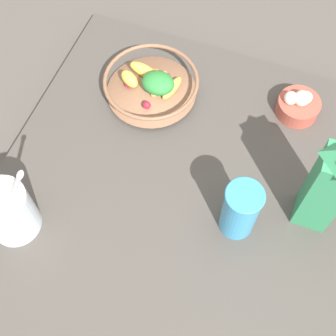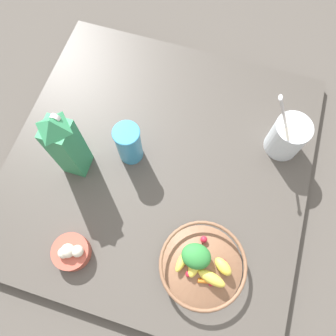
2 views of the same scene
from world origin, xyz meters
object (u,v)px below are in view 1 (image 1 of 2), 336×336
object	(u,v)px
milk_carton	(329,185)
yogurt_tub	(7,211)
fruit_bowl	(152,85)
drinking_cup	(240,210)
garlic_bowl	(298,105)

from	to	relation	value
milk_carton	yogurt_tub	bearing A→B (deg)	-157.31
fruit_bowl	yogurt_tub	distance (m)	0.46
fruit_bowl	milk_carton	size ratio (longest dim) A/B	0.85
milk_carton	drinking_cup	distance (m)	0.18
yogurt_tub	garlic_bowl	size ratio (longest dim) A/B	2.59
milk_carton	drinking_cup	world-z (taller)	milk_carton
yogurt_tub	drinking_cup	world-z (taller)	yogurt_tub
drinking_cup	fruit_bowl	bearing A→B (deg)	138.48
fruit_bowl	milk_carton	distance (m)	0.49
drinking_cup	garlic_bowl	bearing A→B (deg)	80.73
garlic_bowl	fruit_bowl	bearing A→B (deg)	-168.38
milk_carton	yogurt_tub	size ratio (longest dim) A/B	1.04
garlic_bowl	yogurt_tub	bearing A→B (deg)	-134.85
yogurt_tub	fruit_bowl	bearing A→B (deg)	71.15
milk_carton	drinking_cup	bearing A→B (deg)	-150.91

